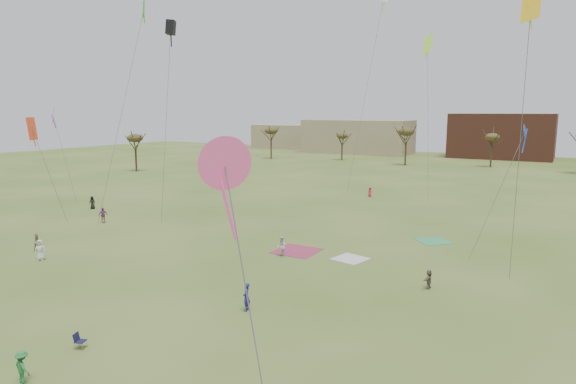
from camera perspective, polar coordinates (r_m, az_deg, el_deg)
The scene contains 19 objects.
ground at distance 35.43m, azimuth -9.96°, elevation -11.59°, with size 260.00×260.00×0.00m, color #39561B.
flyer_near_left at distance 47.09m, azimuth -26.92°, elevation -6.05°, with size 0.88×0.57×1.79m, color silver.
flyer_near_center at distance 27.27m, azimuth -28.56°, elevation -17.48°, with size 1.02×0.59×1.58m, color #246D34.
flyer_near_right at distance 31.95m, azimuth -4.87°, elevation -12.09°, with size 0.67×0.44×1.84m, color navy.
spectator_fore_b at distance 50.38m, azimuth -27.18°, elevation -5.23°, with size 0.76×0.60×1.57m, color #95935F.
spectator_fore_c at distance 37.03m, azimuth 16.09°, elevation -9.74°, with size 1.30×0.41×1.40m, color #625C46.
flyer_mid_a at distance 68.70m, azimuth -21.85°, elevation -1.16°, with size 0.82×0.53×1.68m, color black.
spectator_mid_d at distance 59.72m, azimuth -20.77°, elevation -2.55°, with size 1.04×0.43×1.77m, color #8C3A80.
spectator_mid_e at distance 43.00m, azimuth -0.78°, elevation -6.39°, with size 0.89×0.69×1.82m, color silver.
flyer_far_b at distance 73.98m, azimuth 9.53°, elevation 0.01°, with size 0.69×0.45×1.42m, color #C32142.
blanket_cream at distance 42.97m, azimuth 7.28°, elevation -7.74°, with size 2.58×2.58×0.03m, color silver.
blanket_plum at distance 44.93m, azimuth 1.01°, elevation -6.90°, with size 3.75×3.75×0.03m, color #962E4D.
blanket_olive at distance 50.35m, azimuth 16.58°, elevation -5.50°, with size 2.84×2.84×0.03m, color #36965C.
camp_chair_center at distance 29.66m, azimuth -23.05°, elevation -15.99°, with size 0.69×0.66×0.87m.
kites_aloft at distance 52.71m, azimuth 1.33°, elevation 17.10°, with size 69.78×59.81×27.77m.
tree_line at distance 107.26m, azimuth 16.97°, elevation 6.03°, with size 117.44×49.32×8.91m.
building_tan at distance 151.34m, azimuth 8.12°, elevation 6.41°, with size 32.00×14.00×10.00m, color #937F60.
building_brick at distance 146.27m, azimuth 23.66°, elevation 6.02°, with size 26.00×16.00×12.00m, color brown.
building_tan_west at distance 170.94m, azimuth -0.42°, elevation 6.50°, with size 20.00×12.00×8.00m, color #937F60.
Camera 1 is at (21.49, -25.19, 12.60)m, focal length 30.50 mm.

